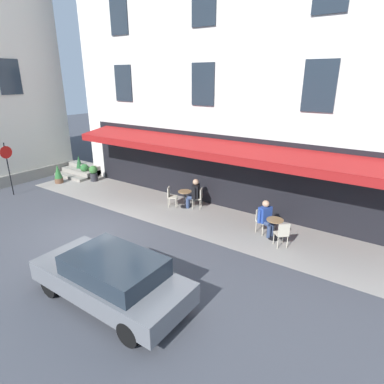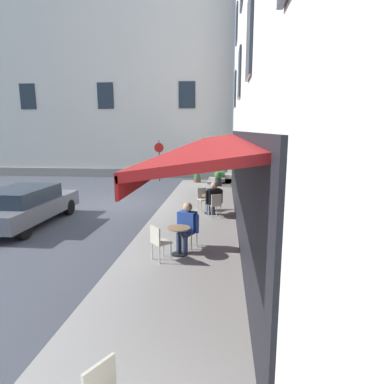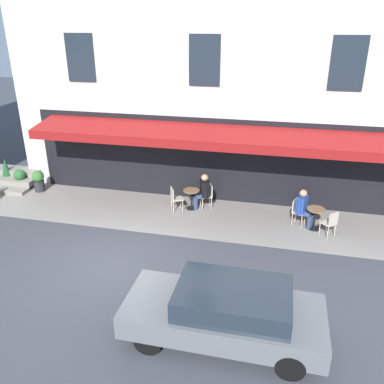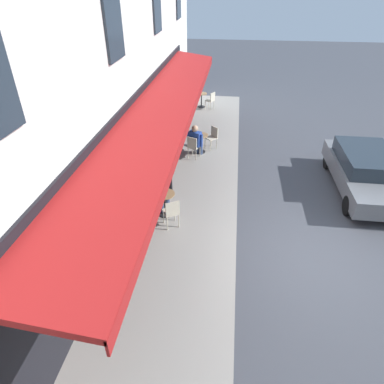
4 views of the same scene
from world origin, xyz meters
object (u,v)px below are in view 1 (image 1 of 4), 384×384
Objects in this scene: cafe_chair_cream_by_window at (282,233)px; potted_plant_under_sign at (85,171)px; seated_companion_in_black at (194,193)px; potted_plant_entrance_left at (58,174)px; cafe_table_near_entrance at (185,197)px; potted_plant_by_steps at (94,173)px; cafe_chair_cream_under_awning at (171,195)px; potted_plant_entrance_right at (79,165)px; cafe_table_streetside at (274,226)px; cafe_chair_cream_corner_left at (199,197)px; seated_patron_in_blue at (266,217)px; parked_car_grey at (112,277)px; no_parking_sign at (7,160)px; cafe_chair_cream_facing_street at (262,219)px.

cafe_chair_cream_by_window reaches higher than potted_plant_under_sign.
seated_companion_in_black is 8.23m from potted_plant_entrance_left.
cafe_table_near_entrance is 6.45m from potted_plant_by_steps.
cafe_table_near_entrance is 0.82× the size of cafe_chair_cream_under_awning.
potted_plant_entrance_right is at bearing -3.18° from seated_companion_in_black.
cafe_table_streetside is at bearing 174.37° from potted_plant_entrance_right.
seated_companion_in_black is at bearing 23.14° from cafe_chair_cream_corner_left.
seated_patron_in_blue is 1.28× the size of potted_plant_entrance_left.
parked_car_grey is (2.60, 5.17, 0.16)m from cafe_chair_cream_by_window.
seated_patron_in_blue is (-3.98, 0.45, 0.21)m from cafe_table_near_entrance.
seated_patron_in_blue reaches higher than cafe_chair_cream_under_awning.
no_parking_sign is at bearing 95.17° from potted_plant_entrance_right.
potted_plant_under_sign is (8.02, -0.15, -0.16)m from cafe_chair_cream_corner_left.
potted_plant_by_steps is (-1.40, -3.78, -1.33)m from no_parking_sign.
seated_companion_in_black reaches higher than seated_patron_in_blue.
cafe_chair_cream_facing_street is at bearing -21.16° from seated_patron_in_blue.
cafe_table_streetside is 10.85m from potted_plant_by_steps.
cafe_chair_cream_corner_left is 0.27m from seated_companion_in_black.
potted_plant_by_steps is at bearing 166.89° from potted_plant_entrance_right.
parked_car_grey reaches higher than potted_plant_by_steps.
potted_plant_entrance_left reaches higher than cafe_chair_cream_under_awning.
seated_companion_in_black is 9.10m from no_parking_sign.
potted_plant_entrance_right is (8.81, -0.39, 0.01)m from cafe_chair_cream_corner_left.
cafe_chair_cream_corner_left is at bearing -156.86° from seated_companion_in_black.
seated_companion_in_black is 0.51× the size of no_parking_sign.
cafe_table_streetside is (-3.79, 0.85, -0.06)m from cafe_chair_cream_corner_left.
cafe_chair_cream_facing_street is at bearing 171.04° from seated_companion_in_black.
no_parking_sign is 2.76m from potted_plant_entrance_left.
cafe_chair_cream_corner_left is 8.03m from potted_plant_under_sign.
cafe_chair_cream_facing_street is at bearing -104.99° from parked_car_grey.
cafe_table_streetside is at bearing 167.37° from cafe_chair_cream_corner_left.
cafe_chair_cream_corner_left reaches higher than cafe_table_near_entrance.
cafe_table_near_entrance is 0.82× the size of cafe_chair_cream_facing_street.
cafe_table_near_entrance is 0.82× the size of cafe_chair_cream_by_window.
no_parking_sign is 4.39m from potted_plant_entrance_right.
cafe_chair_cream_under_awning is 5.92m from potted_plant_by_steps.
cafe_chair_cream_corner_left is at bearing -170.74° from potted_plant_entrance_left.
cafe_chair_cream_corner_left is at bearing -17.08° from cafe_chair_cream_by_window.
potted_plant_under_sign is at bearing -34.42° from parked_car_grey.
cafe_chair_cream_by_window is 1.04m from seated_patron_in_blue.
potted_plant_entrance_right is (12.60, -1.24, 0.06)m from cafe_table_streetside.
cafe_table_streetside is 0.56× the size of seated_companion_in_black.
no_parking_sign is (11.63, 3.18, 1.25)m from cafe_chair_cream_facing_street.
cafe_chair_cream_facing_street is 11.55m from potted_plant_entrance_left.
potted_plant_entrance_right is at bearing -84.83° from no_parking_sign.
potted_plant_under_sign is at bearing 162.59° from potted_plant_entrance_right.
potted_plant_by_steps is (11.26, -1.28, -0.08)m from cafe_chair_cream_by_window.
no_parking_sign is 2.53× the size of potted_plant_entrance_left.
seated_patron_in_blue is (-4.54, 0.15, 0.15)m from cafe_chair_cream_under_awning.
cafe_chair_cream_by_window is 0.68× the size of seated_companion_in_black.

